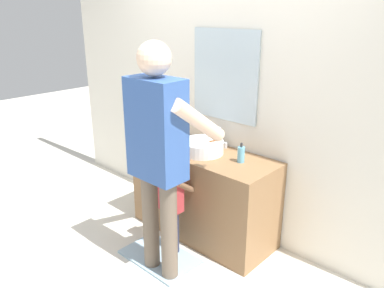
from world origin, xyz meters
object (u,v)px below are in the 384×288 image
object	(u,v)px
toothbrush_cup	(174,138)
soap_bottle	(241,154)
adult_parent	(159,144)
child_toddler	(171,196)

from	to	relation	value
toothbrush_cup	soap_bottle	bearing A→B (deg)	4.32
toothbrush_cup	soap_bottle	distance (m)	0.72
toothbrush_cup	adult_parent	distance (m)	0.81
adult_parent	soap_bottle	bearing A→B (deg)	70.51
child_toddler	adult_parent	distance (m)	0.62
soap_bottle	adult_parent	bearing A→B (deg)	-109.49
soap_bottle	adult_parent	size ratio (longest dim) A/B	0.09
child_toddler	toothbrush_cup	bearing A→B (deg)	131.95
soap_bottle	adult_parent	world-z (taller)	adult_parent
soap_bottle	adult_parent	xyz separation A→B (m)	(-0.24, -0.68, 0.21)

